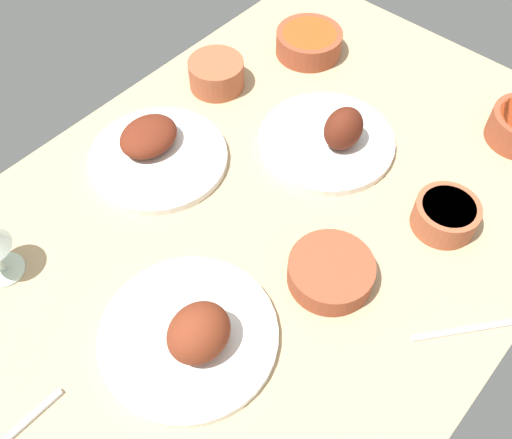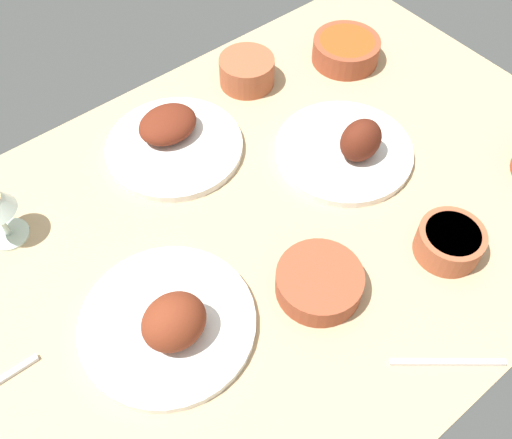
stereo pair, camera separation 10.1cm
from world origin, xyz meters
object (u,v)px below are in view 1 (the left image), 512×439
(plate_center_main, at_px, (192,334))
(bowl_soup, at_px, (309,42))
(plate_far_side, at_px, (332,138))
(bowl_cream, at_px, (446,215))
(plate_near_viewer, at_px, (155,150))
(bowl_potatoes, at_px, (329,273))
(spoon_loose, at_px, (12,434))
(fork_loose, at_px, (466,330))
(bowl_onions, at_px, (216,73))

(plate_center_main, relative_size, bowl_soup, 1.90)
(plate_far_side, bearing_deg, bowl_cream, -94.82)
(plate_near_viewer, height_order, bowl_cream, plate_near_viewer)
(bowl_potatoes, bearing_deg, spoon_loose, 159.96)
(bowl_cream, bearing_deg, fork_loose, -139.01)
(bowl_soup, bearing_deg, fork_loose, -121.48)
(bowl_onions, distance_m, spoon_loose, 0.79)
(bowl_onions, bearing_deg, plate_far_side, -86.13)
(plate_center_main, distance_m, bowl_cream, 0.49)
(bowl_onions, distance_m, fork_loose, 0.72)
(plate_center_main, bearing_deg, bowl_onions, 40.26)
(bowl_cream, bearing_deg, bowl_soup, 65.31)
(plate_near_viewer, distance_m, bowl_soup, 0.45)
(plate_far_side, xyz_separation_m, bowl_onions, (-0.02, 0.29, 0.01))
(fork_loose, bearing_deg, spoon_loose, 3.77)
(plate_center_main, bearing_deg, bowl_potatoes, -21.78)
(plate_far_side, xyz_separation_m, spoon_loose, (-0.75, -0.00, -0.02))
(plate_far_side, height_order, bowl_onions, plate_far_side)
(bowl_onions, height_order, spoon_loose, bowl_onions)
(plate_far_side, distance_m, bowl_onions, 0.30)
(bowl_potatoes, bearing_deg, plate_far_side, 36.29)
(bowl_potatoes, relative_size, bowl_cream, 1.26)
(bowl_cream, xyz_separation_m, fork_loose, (-0.16, -0.14, -0.03))
(bowl_cream, bearing_deg, bowl_potatoes, 160.01)
(plate_far_side, relative_size, fork_loose, 1.52)
(bowl_potatoes, height_order, fork_loose, bowl_potatoes)
(bowl_potatoes, bearing_deg, bowl_onions, 64.30)
(bowl_soup, relative_size, bowl_potatoes, 1.03)
(bowl_cream, height_order, bowl_onions, bowl_onions)
(bowl_soup, height_order, bowl_cream, same)
(plate_near_viewer, distance_m, fork_loose, 0.65)
(spoon_loose, bearing_deg, bowl_soup, -166.37)
(plate_center_main, relative_size, bowl_onions, 2.37)
(plate_center_main, height_order, bowl_potatoes, plate_center_main)
(spoon_loose, bearing_deg, plate_center_main, 162.16)
(bowl_soup, distance_m, bowl_onions, 0.23)
(fork_loose, bearing_deg, bowl_soup, -82.53)
(bowl_onions, bearing_deg, fork_loose, -102.90)
(plate_far_side, height_order, bowl_cream, plate_far_side)
(bowl_potatoes, height_order, bowl_onions, bowl_onions)
(bowl_potatoes, relative_size, bowl_onions, 1.21)
(plate_center_main, bearing_deg, plate_near_viewer, 55.72)
(plate_near_viewer, xyz_separation_m, bowl_cream, (0.23, -0.50, 0.01))
(bowl_soup, bearing_deg, plate_far_side, -132.70)
(bowl_soup, height_order, spoon_loose, bowl_soup)
(plate_near_viewer, xyz_separation_m, spoon_loose, (-0.50, -0.24, -0.02))
(bowl_potatoes, xyz_separation_m, spoon_loose, (-0.50, 0.18, -0.02))
(plate_near_viewer, xyz_separation_m, bowl_potatoes, (0.00, -0.42, 0.01))
(plate_near_viewer, distance_m, plate_center_main, 0.40)
(bowl_soup, xyz_separation_m, bowl_cream, (-0.22, -0.48, 0.00))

